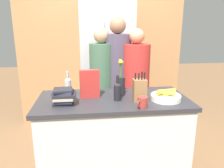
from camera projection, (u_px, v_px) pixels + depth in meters
name	position (u px, v px, depth m)	size (l,w,h in m)	color
kitchen_island	(113.00, 142.00, 2.22)	(1.44, 0.69, 0.94)	silver
back_wall_wood	(101.00, 45.00, 3.54)	(2.64, 0.12, 2.60)	#AD7A4C
refrigerator	(106.00, 67.00, 3.28)	(0.75, 0.63, 2.01)	#B7B7BC
fruit_bowl	(166.00, 96.00, 2.05)	(0.28, 0.28, 0.11)	silver
knife_block	(139.00, 90.00, 2.01)	(0.12, 0.10, 0.28)	olive
flower_vase	(120.00, 83.00, 2.17)	(0.09, 0.09, 0.36)	#232328
cereal_box	(90.00, 84.00, 2.09)	(0.19, 0.08, 0.27)	red
coffee_mug	(142.00, 102.00, 1.85)	(0.10, 0.11, 0.09)	#99332D
book_stack	(64.00, 97.00, 1.91)	(0.20, 0.16, 0.15)	#232328
bottle_oil	(68.00, 85.00, 2.23)	(0.06, 0.06, 0.23)	#B2BCC1
bottle_vinegar	(117.00, 91.00, 2.03)	(0.07, 0.07, 0.24)	black
person_at_sink	(102.00, 84.00, 2.74)	(0.30, 0.30, 1.59)	#383842
person_in_blue	(117.00, 78.00, 2.78)	(0.33, 0.33, 1.71)	#383842
person_in_red_tee	(135.00, 86.00, 2.72)	(0.34, 0.34, 1.58)	#383842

